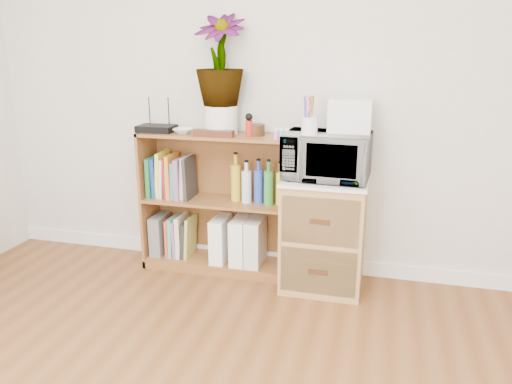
% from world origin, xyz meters
% --- Properties ---
extents(skirting_board, '(4.00, 0.02, 0.10)m').
position_xyz_m(skirting_board, '(0.00, 2.24, 0.05)').
color(skirting_board, white).
rests_on(skirting_board, ground).
extents(bookshelf, '(1.00, 0.30, 0.95)m').
position_xyz_m(bookshelf, '(-0.35, 2.10, 0.47)').
color(bookshelf, brown).
rests_on(bookshelf, ground).
extents(wicker_unit, '(0.50, 0.45, 0.70)m').
position_xyz_m(wicker_unit, '(0.40, 2.02, 0.35)').
color(wicker_unit, '#9E7542').
rests_on(wicker_unit, ground).
extents(microwave, '(0.53, 0.37, 0.28)m').
position_xyz_m(microwave, '(0.40, 2.02, 0.86)').
color(microwave, silver).
rests_on(microwave, wicker_unit).
extents(pen_cup, '(0.09, 0.09, 0.10)m').
position_xyz_m(pen_cup, '(0.30, 1.93, 1.05)').
color(pen_cup, white).
rests_on(pen_cup, microwave).
extents(small_appliance, '(0.25, 0.21, 0.20)m').
position_xyz_m(small_appliance, '(0.52, 2.09, 1.10)').
color(small_appliance, white).
rests_on(small_appliance, microwave).
extents(router, '(0.24, 0.17, 0.04)m').
position_xyz_m(router, '(-0.75, 2.08, 0.97)').
color(router, black).
rests_on(router, bookshelf).
extents(white_bowl, '(0.13, 0.13, 0.03)m').
position_xyz_m(white_bowl, '(-0.55, 2.07, 0.97)').
color(white_bowl, silver).
rests_on(white_bowl, bookshelf).
extents(plant_pot, '(0.21, 0.21, 0.18)m').
position_xyz_m(plant_pot, '(-0.31, 2.12, 1.04)').
color(plant_pot, white).
rests_on(plant_pot, bookshelf).
extents(potted_plant, '(0.32, 0.32, 0.57)m').
position_xyz_m(potted_plant, '(-0.31, 2.12, 1.42)').
color(potted_plant, '#2D7234').
rests_on(potted_plant, plant_pot).
extents(trinket_box, '(0.26, 0.06, 0.04)m').
position_xyz_m(trinket_box, '(-0.31, 2.00, 0.97)').
color(trinket_box, '#391A0F').
rests_on(trinket_box, bookshelf).
extents(kokeshi_doll, '(0.04, 0.04, 0.10)m').
position_xyz_m(kokeshi_doll, '(-0.10, 2.06, 1.00)').
color(kokeshi_doll, '#B02015').
rests_on(kokeshi_doll, bookshelf).
extents(wooden_bowl, '(0.12, 0.12, 0.07)m').
position_xyz_m(wooden_bowl, '(-0.07, 2.11, 0.99)').
color(wooden_bowl, '#34200E').
rests_on(wooden_bowl, bookshelf).
extents(paint_jars, '(0.10, 0.04, 0.05)m').
position_xyz_m(paint_jars, '(0.12, 2.01, 0.98)').
color(paint_jars, '#D37590').
rests_on(paint_jars, bookshelf).
extents(file_box, '(0.08, 0.22, 0.28)m').
position_xyz_m(file_box, '(-0.77, 2.10, 0.21)').
color(file_box, slate).
rests_on(file_box, bookshelf).
extents(magazine_holder_left, '(0.10, 0.25, 0.31)m').
position_xyz_m(magazine_holder_left, '(-0.31, 2.09, 0.22)').
color(magazine_holder_left, white).
rests_on(magazine_holder_left, bookshelf).
extents(magazine_holder_mid, '(0.10, 0.25, 0.31)m').
position_xyz_m(magazine_holder_mid, '(-0.17, 2.09, 0.23)').
color(magazine_holder_mid, white).
rests_on(magazine_holder_mid, bookshelf).
extents(magazine_holder_right, '(0.10, 0.25, 0.32)m').
position_xyz_m(magazine_holder_right, '(-0.07, 2.09, 0.23)').
color(magazine_holder_right, silver).
rests_on(magazine_holder_right, bookshelf).
extents(cookbooks, '(0.30, 0.20, 0.31)m').
position_xyz_m(cookbooks, '(-0.66, 2.10, 0.64)').
color(cookbooks, '#1B6835').
rests_on(cookbooks, bookshelf).
extents(liquor_bottles, '(0.37, 0.07, 0.32)m').
position_xyz_m(liquor_bottles, '(-0.07, 2.10, 0.65)').
color(liquor_bottles, gold).
rests_on(liquor_bottles, bookshelf).
extents(lower_books, '(0.18, 0.19, 0.30)m').
position_xyz_m(lower_books, '(-0.62, 2.10, 0.21)').
color(lower_books, '#D14D24').
rests_on(lower_books, bookshelf).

